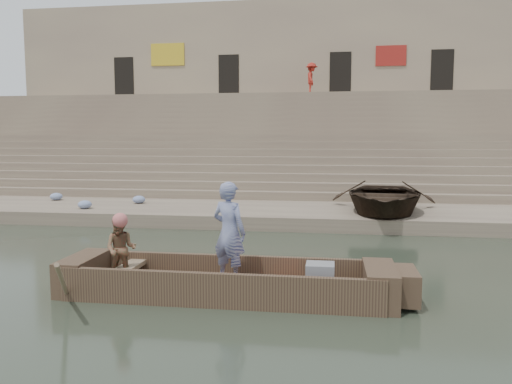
% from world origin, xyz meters
% --- Properties ---
extents(ground, '(120.00, 120.00, 0.00)m').
position_xyz_m(ground, '(0.00, 0.00, 0.00)').
color(ground, '#273024').
rests_on(ground, ground).
extents(lower_landing, '(32.00, 4.00, 0.40)m').
position_xyz_m(lower_landing, '(0.00, 8.00, 0.20)').
color(lower_landing, gray).
rests_on(lower_landing, ground).
extents(mid_landing, '(32.00, 3.00, 2.80)m').
position_xyz_m(mid_landing, '(0.00, 15.50, 1.40)').
color(mid_landing, gray).
rests_on(mid_landing, ground).
extents(upper_landing, '(32.00, 3.00, 5.20)m').
position_xyz_m(upper_landing, '(0.00, 22.50, 2.60)').
color(upper_landing, gray).
rests_on(upper_landing, ground).
extents(ghat_steps, '(32.00, 11.00, 5.20)m').
position_xyz_m(ghat_steps, '(0.00, 17.19, 1.80)').
color(ghat_steps, gray).
rests_on(ghat_steps, ground).
extents(building_wall, '(32.00, 5.07, 11.20)m').
position_xyz_m(building_wall, '(0.00, 26.50, 5.60)').
color(building_wall, tan).
rests_on(building_wall, ground).
extents(main_rowboat, '(5.00, 1.30, 0.22)m').
position_xyz_m(main_rowboat, '(2.83, 0.03, 0.11)').
color(main_rowboat, brown).
rests_on(main_rowboat, ground).
extents(rowboat_trim, '(6.04, 2.63, 1.78)m').
position_xyz_m(rowboat_trim, '(3.04, 0.02, 0.31)').
color(rowboat_trim, brown).
rests_on(rowboat_trim, ground).
extents(standing_man, '(0.74, 0.63, 1.72)m').
position_xyz_m(standing_man, '(2.88, 0.12, 1.08)').
color(standing_man, navy).
rests_on(standing_man, main_rowboat).
extents(rowing_man, '(0.59, 0.49, 1.11)m').
position_xyz_m(rowing_man, '(1.04, -0.09, 0.78)').
color(rowing_man, '#22683C').
rests_on(rowing_man, main_rowboat).
extents(television, '(0.46, 0.42, 0.40)m').
position_xyz_m(television, '(4.41, 0.03, 0.42)').
color(television, gray).
rests_on(television, main_rowboat).
extents(beached_rowboat, '(3.77, 4.98, 0.97)m').
position_xyz_m(beached_rowboat, '(6.15, 7.63, 0.89)').
color(beached_rowboat, '#2D2116').
rests_on(beached_rowboat, lower_landing).
extents(pedestrian, '(0.72, 1.22, 1.85)m').
position_xyz_m(pedestrian, '(3.32, 22.31, 6.13)').
color(pedestrian, '#A5251B').
rests_on(pedestrian, upper_landing).
extents(cloth_bundles, '(15.97, 2.44, 0.26)m').
position_xyz_m(cloth_bundles, '(1.93, 7.77, 0.53)').
color(cloth_bundles, '#3F5999').
rests_on(cloth_bundles, lower_landing).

